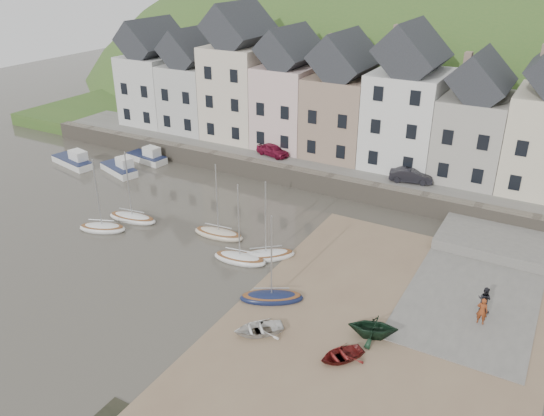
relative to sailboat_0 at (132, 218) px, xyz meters
The scene contains 24 objects.
ground 12.63m from the sailboat_0, 16.70° to the right, with size 160.00×160.00×0.00m, color #403D32.
quay_land 30.85m from the sailboat_0, 66.90° to the left, with size 90.00×30.00×1.50m, color #3C6127.
quay_street 20.80m from the sailboat_0, 54.35° to the left, with size 70.00×7.00×0.10m, color slate.
seawall 18.04m from the sailboat_0, 47.86° to the left, with size 70.00×1.20×1.80m, color slate.
beach 23.38m from the sailboat_0, ahead, with size 18.00×26.00×0.06m, color #80664E.
slipway 27.45m from the sailboat_0, ahead, with size 8.00×18.00×0.12m, color slate.
hillside 59.67m from the sailboat_0, 82.82° to the left, with size 134.40×84.00×84.00m.
townhouse_terrace 25.63m from the sailboat_0, 55.77° to the left, with size 61.05×8.00×13.93m.
sailboat_0 is the anchor object (origin of this frame).
sailboat_1 2.71m from the sailboat_0, 108.53° to the right, with size 4.13×2.85×6.32m.
sailboat_2 7.99m from the sailboat_0, ahead, with size 4.40×1.92×6.32m.
sailboat_3 11.49m from the sailboat_0, ahead, with size 4.22×2.12×6.32m.
sailboat_4 12.85m from the sailboat_0, ahead, with size 4.30×3.97×6.32m.
sailboat_5 16.43m from the sailboat_0, 15.33° to the right, with size 4.34×3.36×6.32m.
motorboat_0 11.44m from the sailboat_0, 138.41° to the left, with size 5.07×3.13×1.70m.
motorboat_1 15.87m from the sailboat_0, 154.63° to the left, with size 5.78×2.87×1.70m.
motorboat_2 14.24m from the sailboat_0, 125.84° to the left, with size 4.89×2.35×1.70m.
rowboat_white 18.49m from the sailboat_0, 24.48° to the right, with size 2.10×2.95×0.61m, color white.
rowboat_green 23.32m from the sailboat_0, 11.68° to the right, with size 2.47×2.86×1.51m, color black.
rowboat_red 23.18m from the sailboat_0, 18.54° to the right, with size 1.86×2.61×0.54m, color maroon.
person_red 28.08m from the sailboat_0, ahead, with size 0.65×0.42×1.77m, color brown.
person_dark 28.00m from the sailboat_0, ahead, with size 0.83×0.64×1.70m, color black.
car_left 16.63m from the sailboat_0, 73.98° to the left, with size 1.45×3.60×1.23m, color maroon.
car_right 24.71m from the sailboat_0, 40.11° to the left, with size 1.33×3.82×1.26m, color black.
Camera 1 is at (18.19, -26.27, 20.51)m, focal length 36.02 mm.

